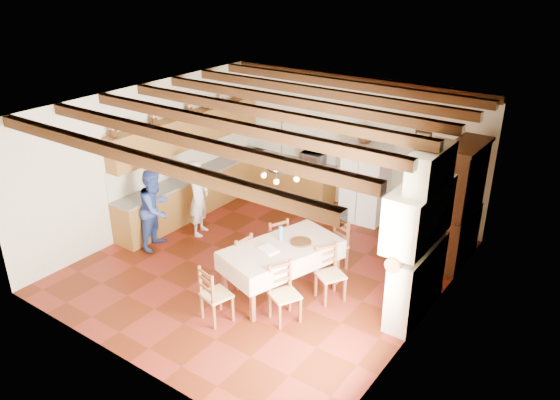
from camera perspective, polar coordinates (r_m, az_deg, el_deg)
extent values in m
cube|color=#4F1A09|center=(10.24, -1.44, -6.88)|extent=(6.00, 6.50, 0.02)
cube|color=silver|center=(9.05, -1.64, 9.72)|extent=(6.00, 6.50, 0.02)
cube|color=#EEE7C6|center=(12.14, 7.76, 5.88)|extent=(6.00, 0.02, 3.00)
cube|color=#EEE7C6|center=(7.49, -16.75, -7.21)|extent=(6.00, 0.02, 3.00)
cube|color=#EEE7C6|center=(11.49, -13.69, 4.32)|extent=(0.02, 6.50, 3.00)
cube|color=#EEE7C6|center=(8.27, 15.47, -3.91)|extent=(0.02, 6.50, 3.00)
cube|color=brown|center=(12.32, -8.64, 0.78)|extent=(0.60, 4.30, 0.86)
cube|color=brown|center=(13.00, 0.82, 2.34)|extent=(2.30, 0.60, 0.86)
cube|color=slate|center=(12.15, -8.77, 2.73)|extent=(0.62, 4.30, 0.04)
cube|color=slate|center=(12.84, 0.84, 4.21)|extent=(2.34, 0.62, 0.04)
cube|color=white|center=(12.23, -9.83, 4.40)|extent=(0.03, 4.30, 0.60)
cube|color=white|center=(12.96, 1.56, 5.89)|extent=(2.30, 0.03, 0.60)
cube|color=brown|center=(11.92, -9.50, 7.19)|extent=(0.35, 4.20, 0.70)
cube|color=black|center=(11.41, 14.68, 5.95)|extent=(0.34, 0.03, 0.42)
cube|color=white|center=(11.74, 8.90, 1.87)|extent=(0.91, 0.76, 1.74)
cube|color=silver|center=(9.09, 0.17, -4.97)|extent=(1.56, 2.20, 0.05)
cube|color=brown|center=(9.18, -5.85, -7.94)|extent=(0.09, 0.09, 0.82)
cube|color=brown|center=(8.60, -2.90, -10.29)|extent=(0.09, 0.09, 0.82)
cube|color=brown|center=(10.07, 2.75, -4.71)|extent=(0.09, 0.09, 0.82)
cube|color=brown|center=(9.54, 5.93, -6.58)|extent=(0.09, 0.09, 0.82)
torus|color=black|center=(8.49, 0.18, 3.35)|extent=(0.47, 0.47, 0.03)
imported|color=silver|center=(11.14, -8.50, 0.21)|extent=(0.57, 0.68, 1.59)
imported|color=#30489C|center=(10.80, -12.89, -0.90)|extent=(0.79, 0.91, 1.61)
imported|color=#B41319|center=(9.85, 13.40, -3.02)|extent=(0.73, 1.11, 1.75)
imported|color=silver|center=(12.44, 3.41, 4.30)|extent=(0.55, 0.39, 0.29)
imported|color=#351F0B|center=(11.42, 8.91, 6.78)|extent=(0.41, 0.41, 0.34)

